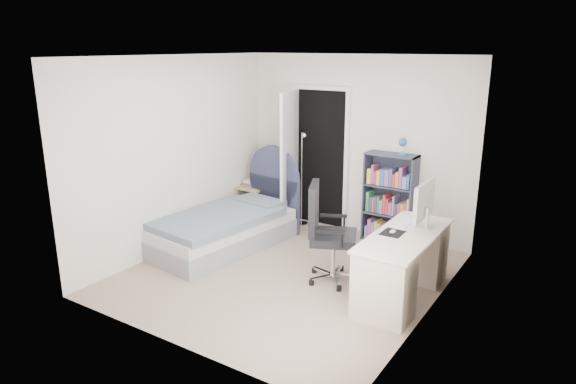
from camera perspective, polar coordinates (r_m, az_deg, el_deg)
The scene contains 8 objects.
room_shell at distance 5.75m, azimuth -0.21°, elevation 2.32°, with size 3.50×3.70×2.60m.
door at distance 7.44m, azimuth 1.40°, elevation 3.78°, with size 0.92×0.80×2.06m.
bed at distance 6.92m, azimuth -6.57°, elevation -3.77°, with size 1.18×2.12×1.24m.
nightstand at distance 7.88m, azimuth -3.86°, elevation -0.19°, with size 0.43×0.43×0.63m.
floor_lamp at distance 7.59m, azimuth 1.59°, elevation 0.46°, with size 0.20×0.20×1.41m.
bookcase at distance 7.09m, azimuth 11.25°, elevation -1.16°, with size 0.69×0.29×1.46m.
desk at distance 5.61m, azimuth 12.74°, elevation -7.64°, with size 0.59×1.49×1.22m.
office_chair at distance 5.80m, azimuth 4.19°, elevation -4.03°, with size 0.67×0.67×1.15m.
Camera 1 is at (3.05, -4.68, 2.61)m, focal length 32.00 mm.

